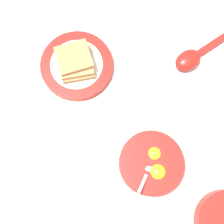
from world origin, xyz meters
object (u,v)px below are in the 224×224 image
(toast_plate, at_px, (77,66))
(toast_sandwich, at_px, (75,62))
(soup_spoon, at_px, (192,58))
(egg_bowl, at_px, (151,164))

(toast_plate, bearing_deg, toast_sandwich, 73.98)
(soup_spoon, bearing_deg, toast_sandwich, 2.75)
(egg_bowl, height_order, toast_plate, egg_bowl)
(toast_plate, xyz_separation_m, toast_sandwich, (0.00, 0.00, 0.03))
(toast_sandwich, bearing_deg, soup_spoon, -177.25)
(egg_bowl, relative_size, toast_plate, 0.80)
(toast_sandwich, bearing_deg, toast_plate, -106.02)
(toast_plate, xyz_separation_m, soup_spoon, (-0.31, -0.01, 0.01))
(toast_plate, distance_m, toast_sandwich, 0.03)
(egg_bowl, xyz_separation_m, toast_plate, (0.18, -0.26, -0.02))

